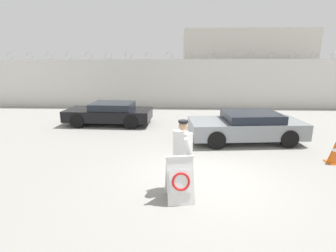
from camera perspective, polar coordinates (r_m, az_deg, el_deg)
name	(u,v)px	position (r m, az deg, el deg)	size (l,w,h in m)	color
ground_plane	(203,179)	(7.69, 7.61, -11.33)	(90.00, 90.00, 0.00)	gray
perimeter_wall	(189,84)	(18.13, 4.56, 9.19)	(36.00, 0.30, 3.71)	silver
building_block	(241,66)	(22.86, 15.66, 12.47)	(9.51, 5.70, 5.37)	beige
barricade_sign	(180,179)	(6.39, 2.58, -11.36)	(0.74, 0.78, 1.11)	white
security_guard	(183,151)	(6.73, 3.22, -5.45)	(0.55, 0.65, 1.85)	black
traffic_cone_near	(335,151)	(10.14, 32.55, -4.68)	(0.42, 0.42, 0.80)	orange
parked_car_front_coupe	(110,113)	(13.83, -12.60, 2.79)	(4.39, 2.05, 1.13)	black
parked_car_rear_sedan	(246,126)	(11.19, 16.69, -0.05)	(4.68, 2.33, 1.20)	black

